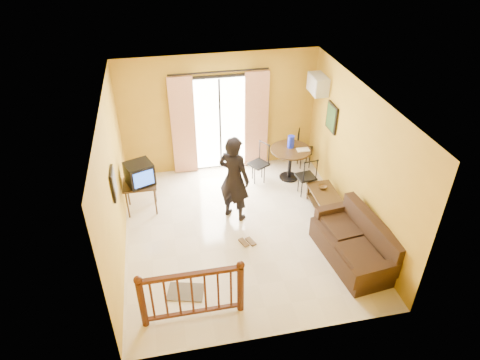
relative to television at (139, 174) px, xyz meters
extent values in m
plane|color=beige|center=(1.87, -1.08, -0.90)|extent=(5.00, 5.00, 0.00)
plane|color=white|center=(1.87, -1.08, 1.90)|extent=(5.00, 5.00, 0.00)
plane|color=#B78C23|center=(1.87, 1.42, 0.50)|extent=(4.50, 0.00, 4.50)
plane|color=#B78C23|center=(1.87, -3.58, 0.50)|extent=(4.50, 0.00, 4.50)
plane|color=#B78C23|center=(-0.38, -1.08, 0.50)|extent=(0.00, 5.00, 5.00)
plane|color=#B78C23|center=(4.12, -1.08, 0.50)|extent=(0.00, 5.00, 5.00)
cube|color=black|center=(1.87, 1.40, 0.25)|extent=(1.34, 0.03, 2.34)
cube|color=white|center=(1.87, 1.37, 0.25)|extent=(1.20, 0.04, 2.20)
cube|color=black|center=(1.87, 1.35, 0.25)|extent=(0.04, 0.02, 2.20)
cube|color=beige|center=(1.02, 1.32, 0.30)|extent=(0.55, 0.08, 2.35)
cube|color=beige|center=(2.72, 1.32, 0.30)|extent=(0.55, 0.08, 2.35)
cylinder|color=black|center=(1.87, 1.32, 1.52)|extent=(2.20, 0.04, 0.04)
cube|color=black|center=(-0.03, 0.00, -0.25)|extent=(0.67, 0.56, 0.04)
cylinder|color=black|center=(-0.31, -0.22, -0.57)|extent=(0.04, 0.04, 0.65)
cylinder|color=black|center=(0.25, -0.22, -0.57)|extent=(0.04, 0.04, 0.65)
cylinder|color=black|center=(-0.31, 0.23, -0.57)|extent=(0.04, 0.04, 0.65)
cylinder|color=black|center=(0.25, 0.23, -0.57)|extent=(0.04, 0.04, 0.65)
cube|color=black|center=(0.00, 0.00, 0.00)|extent=(0.64, 0.61, 0.46)
cube|color=blue|center=(0.08, -0.22, 0.00)|extent=(0.39, 0.16, 0.33)
cube|color=black|center=(-0.35, -1.28, 0.65)|extent=(0.04, 0.42, 0.52)
cube|color=#4E4A43|center=(-0.33, -1.28, 0.65)|extent=(0.01, 0.34, 0.44)
cylinder|color=black|center=(3.36, 0.57, -0.15)|extent=(0.93, 0.93, 0.04)
cylinder|color=black|center=(3.36, 0.57, -0.52)|extent=(0.08, 0.08, 0.75)
cylinder|color=black|center=(3.36, 0.57, -0.88)|extent=(0.45, 0.45, 0.03)
cylinder|color=#1624D2|center=(3.38, 0.66, 0.01)|extent=(0.15, 0.15, 0.28)
cube|color=beige|center=(3.61, 0.47, -0.12)|extent=(0.28, 0.18, 0.02)
cube|color=silver|center=(3.97, 0.87, 1.25)|extent=(0.30, 0.60, 0.40)
cube|color=gray|center=(3.82, 0.87, 1.25)|extent=(0.02, 0.56, 0.36)
cube|color=black|center=(4.09, 0.22, 0.75)|extent=(0.04, 0.50, 0.60)
cube|color=black|center=(4.06, 0.22, 0.75)|extent=(0.01, 0.42, 0.52)
cube|color=black|center=(3.72, -0.74, -0.51)|extent=(0.52, 0.93, 0.04)
cube|color=black|center=(3.72, -0.74, -0.77)|extent=(0.48, 0.89, 0.03)
cube|color=black|center=(3.51, -1.16, -0.70)|extent=(0.05, 0.05, 0.39)
cube|color=black|center=(3.93, -1.16, -0.70)|extent=(0.05, 0.05, 0.39)
cube|color=black|center=(3.51, -0.33, -0.70)|extent=(0.05, 0.05, 0.39)
cube|color=black|center=(3.93, -0.33, -0.70)|extent=(0.05, 0.05, 0.39)
imported|color=#50381B|center=(3.72, -0.56, -0.46)|extent=(0.22, 0.22, 0.06)
cube|color=#301D12|center=(3.67, -2.26, -0.69)|extent=(1.05, 1.79, 0.43)
cube|color=#301D12|center=(3.99, -2.26, -0.31)|extent=(0.40, 1.71, 0.58)
cube|color=#301D12|center=(3.67, -3.09, -0.45)|extent=(0.86, 0.27, 0.32)
cube|color=#301D12|center=(3.67, -1.44, -0.45)|extent=(0.86, 0.27, 0.32)
cube|color=#301D12|center=(3.62, -2.64, -0.44)|extent=(0.66, 0.76, 0.11)
cube|color=#301D12|center=(3.62, -1.89, -0.44)|extent=(0.66, 0.76, 0.11)
imported|color=black|center=(1.82, -0.60, 0.02)|extent=(0.80, 0.77, 1.84)
cylinder|color=#471E0F|center=(-0.03, -2.98, -0.44)|extent=(0.11, 0.11, 0.92)
cylinder|color=#471E0F|center=(1.47, -2.98, -0.44)|extent=(0.11, 0.11, 0.92)
sphere|color=#471E0F|center=(-0.03, -2.98, 0.07)|extent=(0.13, 0.13, 0.13)
sphere|color=#471E0F|center=(1.47, -2.98, 0.07)|extent=(0.13, 0.13, 0.13)
cube|color=#471E0F|center=(0.72, -2.98, 0.02)|extent=(1.55, 0.08, 0.06)
cube|color=#471E0F|center=(0.72, -2.98, -0.80)|extent=(1.55, 0.06, 0.05)
cube|color=#554F44|center=(0.63, -2.47, -0.89)|extent=(0.68, 0.54, 0.02)
cube|color=#50381B|center=(1.84, -1.46, -0.88)|extent=(0.18, 0.27, 0.03)
cube|color=#50381B|center=(1.98, -1.46, -0.88)|extent=(0.18, 0.27, 0.03)
camera|label=1|loc=(0.55, -7.48, 4.64)|focal=32.00mm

